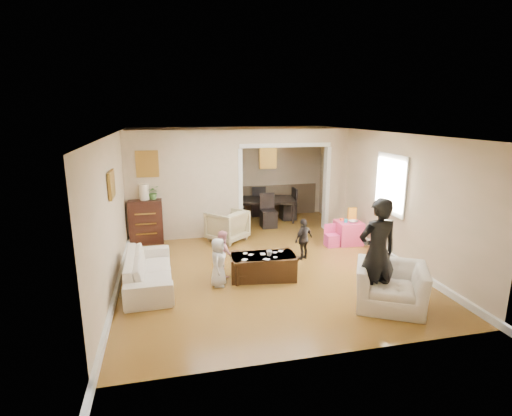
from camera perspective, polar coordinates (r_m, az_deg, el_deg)
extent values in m
plane|color=olive|center=(8.39, 0.31, -7.30)|extent=(7.00, 7.00, 0.00)
cube|color=#CDB396|center=(9.58, -10.23, 3.22)|extent=(2.75, 0.18, 2.60)
cube|color=#CDB396|center=(10.49, 11.32, 4.06)|extent=(0.55, 0.18, 2.60)
cube|color=#CDB396|center=(9.87, 4.21, 10.29)|extent=(2.22, 0.18, 0.35)
cube|color=white|center=(8.65, 18.89, 3.27)|extent=(0.03, 0.95, 1.10)
cube|color=brown|center=(9.40, -15.39, 6.14)|extent=(0.45, 0.03, 0.55)
cube|color=brown|center=(7.18, -20.08, 3.20)|extent=(0.03, 0.55, 0.40)
cube|color=brown|center=(11.51, 1.73, 7.17)|extent=(0.45, 0.03, 0.55)
imported|color=#EFE2CE|center=(7.32, -15.17, -8.60)|extent=(0.82, 1.99, 0.58)
imported|color=tan|center=(9.46, -4.19, -2.52)|extent=(1.13, 1.13, 0.74)
imported|color=#EFE2CE|center=(6.68, 18.80, -10.60)|extent=(1.36, 1.31, 0.68)
cube|color=black|center=(9.58, -15.53, -1.87)|extent=(0.75, 0.42, 1.04)
cylinder|color=#F8EACA|center=(9.42, -15.80, 2.23)|extent=(0.22, 0.22, 0.36)
imported|color=#4E7F38|center=(9.42, -14.58, 2.19)|extent=(0.29, 0.25, 0.32)
cube|color=#392212|center=(7.40, 1.04, -8.42)|extent=(1.26, 0.76, 0.44)
imported|color=white|center=(7.28, 1.92, -6.53)|extent=(0.12, 0.12, 0.10)
cube|color=#F33F79|center=(9.49, 13.13, -3.45)|extent=(0.57, 0.57, 0.53)
cube|color=yellow|center=(9.52, 13.65, -0.82)|extent=(0.20, 0.07, 0.30)
cylinder|color=#25A1BD|center=(9.32, 12.81, -1.78)|extent=(0.08, 0.08, 0.08)
cube|color=red|center=(9.47, 12.26, -1.61)|extent=(0.10, 0.08, 0.05)
imported|color=silver|center=(9.33, 13.82, -1.92)|extent=(0.21, 0.21, 0.05)
imported|color=black|center=(11.14, 0.98, -0.29)|extent=(1.91, 1.24, 0.63)
imported|color=black|center=(6.43, 17.03, -6.23)|extent=(0.66, 0.45, 1.76)
imported|color=silver|center=(7.03, -5.45, -7.78)|extent=(0.40, 0.50, 0.88)
imported|color=pink|center=(7.47, -4.76, -6.49)|extent=(0.40, 0.48, 0.87)
imported|color=black|center=(8.29, 6.87, -4.47)|extent=(0.55, 0.45, 0.87)
cube|color=white|center=(7.10, -1.65, -7.44)|extent=(0.13, 0.13, 0.00)
cube|color=white|center=(7.37, 0.99, -6.63)|extent=(0.10, 0.11, 0.00)
cube|color=white|center=(7.41, -1.56, -6.53)|extent=(0.10, 0.11, 0.00)
cube|color=white|center=(7.53, 3.56, -6.20)|extent=(0.12, 0.13, 0.00)
cube|color=white|center=(7.46, 2.77, -6.41)|extent=(0.10, 0.10, 0.00)
cube|color=white|center=(7.23, 2.80, -7.08)|extent=(0.07, 0.08, 0.00)
cube|color=white|center=(7.12, 1.54, -7.39)|extent=(0.14, 0.14, 0.00)
cube|color=white|center=(7.34, -0.75, -6.74)|extent=(0.11, 0.11, 0.00)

